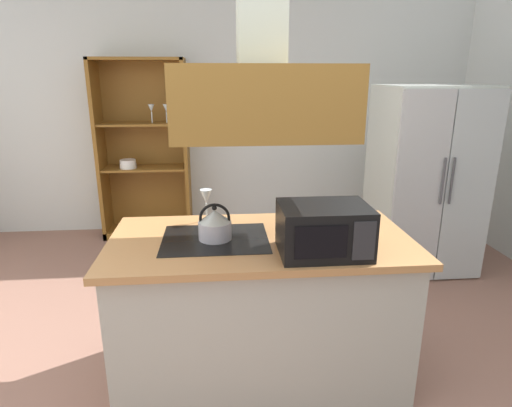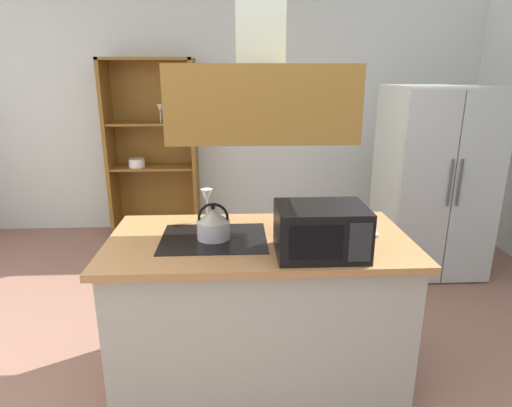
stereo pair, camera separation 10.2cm
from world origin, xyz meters
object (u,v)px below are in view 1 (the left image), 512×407
cutting_board (346,228)px  wine_glass_on_counter (207,198)px  kettle (216,224)px  microwave (325,230)px  refrigerator (425,180)px  dish_cabinet (146,159)px

cutting_board → wine_glass_on_counter: bearing=164.0°
kettle → cutting_board: 0.79m
microwave → wine_glass_on_counter: (-0.62, 0.57, 0.02)m
microwave → wine_glass_on_counter: 0.84m
refrigerator → kettle: refrigerator is taller
dish_cabinet → kettle: (0.80, -2.58, 0.11)m
cutting_board → dish_cabinet: bearing=122.4°
kettle → wine_glass_on_counter: kettle is taller
refrigerator → microwave: (-1.38, -1.68, 0.17)m
microwave → wine_glass_on_counter: size_ratio=2.23×
refrigerator → wine_glass_on_counter: size_ratio=8.31×
dish_cabinet → microwave: bearing=-64.3°
refrigerator → wine_glass_on_counter: (-2.00, -1.11, 0.20)m
cutting_board → microwave: (-0.22, -0.33, 0.12)m
kettle → microwave: microwave is taller
refrigerator → cutting_board: refrigerator is taller
wine_glass_on_counter → refrigerator: bearing=29.0°
dish_cabinet → wine_glass_on_counter: bearing=-71.8°
kettle → wine_glass_on_counter: 0.34m
dish_cabinet → kettle: 2.71m
dish_cabinet → kettle: size_ratio=9.38×
kettle → cutting_board: (0.78, 0.09, -0.08)m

